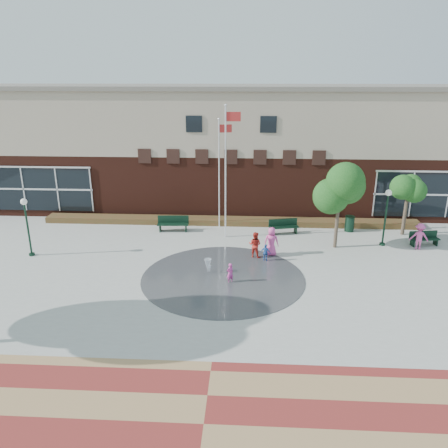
# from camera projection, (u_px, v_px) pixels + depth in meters

# --- Properties ---
(ground) EXTENTS (120.00, 120.00, 0.00)m
(ground) POSITION_uv_depth(u_px,v_px,m) (219.00, 307.00, 19.68)
(ground) COLOR #666056
(ground) RESTS_ON ground
(plaza_concrete) EXTENTS (46.00, 18.00, 0.01)m
(plaza_concrete) POSITION_uv_depth(u_px,v_px,m) (224.00, 270.00, 23.45)
(plaza_concrete) COLOR #A8A8A0
(plaza_concrete) RESTS_ON ground
(paver_band) EXTENTS (46.00, 6.00, 0.01)m
(paver_band) POSITION_uv_depth(u_px,v_px,m) (204.00, 424.00, 13.06)
(paver_band) COLOR maroon
(paver_band) RESTS_ON ground
(splash_pad) EXTENTS (8.40, 8.40, 0.01)m
(splash_pad) POSITION_uv_depth(u_px,v_px,m) (223.00, 278.00, 22.51)
(splash_pad) COLOR #383A3D
(splash_pad) RESTS_ON ground
(library_building) EXTENTS (44.40, 10.40, 9.20)m
(library_building) POSITION_uv_depth(u_px,v_px,m) (233.00, 145.00, 34.69)
(library_building) COLOR #491E15
(library_building) RESTS_ON ground
(flower_bed) EXTENTS (26.00, 1.20, 0.40)m
(flower_bed) POSITION_uv_depth(u_px,v_px,m) (230.00, 224.00, 30.63)
(flower_bed) COLOR maroon
(flower_bed) RESTS_ON ground
(flagpole_left) EXTENTS (0.98, 0.16, 8.32)m
(flagpole_left) POSITION_uv_depth(u_px,v_px,m) (226.00, 166.00, 26.71)
(flagpole_left) COLOR white
(flagpole_left) RESTS_ON ground
(flagpole_right) EXTENTS (0.90, 0.22, 7.34)m
(flagpole_right) POSITION_uv_depth(u_px,v_px,m) (220.00, 168.00, 28.78)
(flagpole_right) COLOR white
(flagpole_right) RESTS_ON ground
(lamp_left) EXTENTS (0.36, 0.36, 3.43)m
(lamp_left) POSITION_uv_depth(u_px,v_px,m) (27.00, 221.00, 24.60)
(lamp_left) COLOR black
(lamp_left) RESTS_ON ground
(lamp_right) EXTENTS (0.37, 0.37, 3.53)m
(lamp_right) POSITION_uv_depth(u_px,v_px,m) (386.00, 211.00, 26.09)
(lamp_right) COLOR black
(lamp_right) RESTS_ON ground
(bench_left) EXTENTS (2.10, 0.69, 1.04)m
(bench_left) POSITION_uv_depth(u_px,v_px,m) (173.00, 227.00, 29.11)
(bench_left) COLOR black
(bench_left) RESTS_ON ground
(bench_mid) EXTENTS (2.01, 0.97, 0.97)m
(bench_mid) POSITION_uv_depth(u_px,v_px,m) (284.00, 229.00, 28.65)
(bench_mid) COLOR black
(bench_mid) RESTS_ON ground
(bench_right) EXTENTS (1.85, 0.77, 0.90)m
(bench_right) POSITION_uv_depth(u_px,v_px,m) (424.00, 241.00, 26.66)
(bench_right) COLOR black
(bench_right) RESTS_ON ground
(trash_can) EXTENTS (0.65, 0.65, 1.06)m
(trash_can) POSITION_uv_depth(u_px,v_px,m) (350.00, 224.00, 29.04)
(trash_can) COLOR black
(trash_can) RESTS_ON ground
(tree_mid) EXTENTS (2.97, 2.97, 5.01)m
(tree_mid) POSITION_uv_depth(u_px,v_px,m) (340.00, 189.00, 25.31)
(tree_mid) COLOR #413429
(tree_mid) RESTS_ON ground
(tree_small_right) EXTENTS (2.47, 2.47, 4.23)m
(tree_small_right) POSITION_uv_depth(u_px,v_px,m) (408.00, 189.00, 27.61)
(tree_small_right) COLOR #413429
(tree_small_right) RESTS_ON ground
(water_jet_a) EXTENTS (0.39, 0.39, 0.76)m
(water_jet_a) POSITION_uv_depth(u_px,v_px,m) (208.00, 273.00, 23.05)
(water_jet_a) COLOR white
(water_jet_a) RESTS_ON ground
(water_jet_b) EXTENTS (0.18, 0.18, 0.40)m
(water_jet_b) POSITION_uv_depth(u_px,v_px,m) (210.00, 273.00, 23.04)
(water_jet_b) COLOR white
(water_jet_b) RESTS_ON ground
(child_splash) EXTENTS (0.46, 0.43, 1.05)m
(child_splash) POSITION_uv_depth(u_px,v_px,m) (230.00, 273.00, 21.84)
(child_splash) COLOR #D63EA0
(child_splash) RESTS_ON ground
(adult_red) EXTENTS (0.89, 0.80, 1.53)m
(adult_red) POSITION_uv_depth(u_px,v_px,m) (255.00, 245.00, 24.83)
(adult_red) COLOR red
(adult_red) RESTS_ON ground
(adult_pink) EXTENTS (0.93, 0.71, 1.70)m
(adult_pink) POSITION_uv_depth(u_px,v_px,m) (271.00, 241.00, 25.07)
(adult_pink) COLOR #E54B9F
(adult_pink) RESTS_ON ground
(child_blue) EXTENTS (0.64, 0.42, 1.01)m
(child_blue) POSITION_uv_depth(u_px,v_px,m) (266.00, 253.00, 24.37)
(child_blue) COLOR #2E60B1
(child_blue) RESTS_ON ground
(person_bench) EXTENTS (1.15, 0.81, 1.63)m
(person_bench) POSITION_uv_depth(u_px,v_px,m) (419.00, 236.00, 25.96)
(person_bench) COLOR #E752A5
(person_bench) RESTS_ON ground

